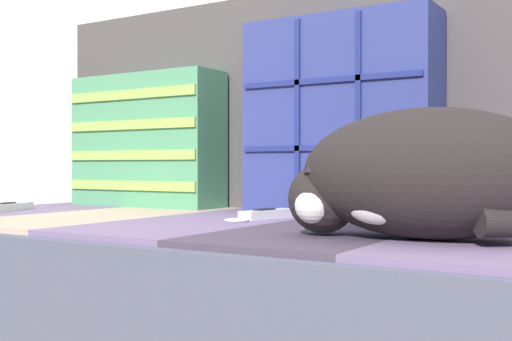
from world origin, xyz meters
name	(u,v)px	position (x,y,z in m)	size (l,w,h in m)	color
couch	(286,333)	(0.00, 0.13, 0.22)	(1.82, 0.84, 0.44)	#3D3838
sofa_backrest	(356,99)	(0.00, 0.48, 0.71)	(1.78, 0.14, 0.54)	#474242
throw_pillow_quilted	(340,116)	(0.02, 0.33, 0.66)	(0.43, 0.14, 0.44)	navy
throw_pillow_striped	(147,141)	(-0.54, 0.33, 0.62)	(0.44, 0.14, 0.35)	#4C9366
sleeping_cat	(419,177)	(0.32, -0.05, 0.53)	(0.45, 0.27, 0.20)	black
game_remote_near	(7,208)	(-0.70, 0.01, 0.45)	(0.11, 0.21, 0.02)	white
game_remote_far	(265,215)	(-0.06, 0.15, 0.45)	(0.07, 0.19, 0.02)	white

